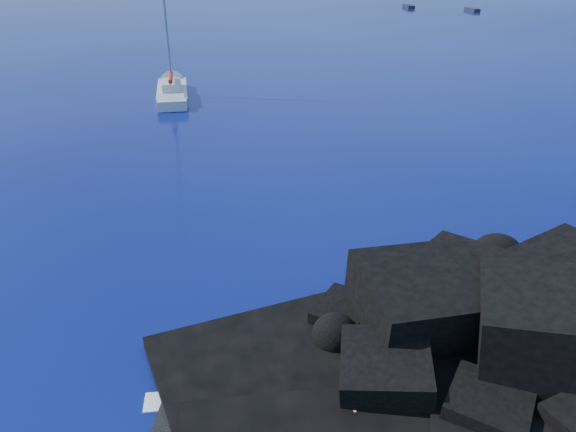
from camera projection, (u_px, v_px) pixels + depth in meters
The scene contains 7 objects.
headland at pixel (526, 391), 19.59m from camera, with size 24.00×24.00×3.60m, color black, non-canonical shape.
surf_foam at pixel (296, 356), 21.23m from camera, with size 10.00×8.00×0.06m, color white, non-canonical shape.
sailboat at pixel (173, 98), 55.97m from camera, with size 2.87×13.71×14.37m, color silver, non-canonical shape.
towel at pixel (342, 422), 17.85m from camera, with size 1.88×0.89×0.05m, color silver.
sunbather at pixel (342, 418), 17.79m from camera, with size 1.78×0.47×0.25m, color #E49D78, non-canonical shape.
distant_boat_a at pixel (409, 8), 129.73m from camera, with size 1.55×4.98×0.66m, color black.
distant_boat_b at pixel (472, 11), 123.81m from camera, with size 1.49×4.80×0.64m, color #26262B.
Camera 1 is at (4.33, -11.67, 14.16)m, focal length 35.00 mm.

